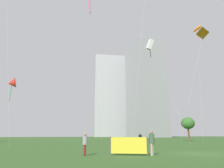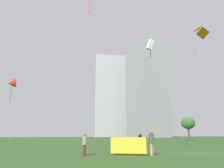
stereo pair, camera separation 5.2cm
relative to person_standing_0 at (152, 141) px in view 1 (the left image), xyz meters
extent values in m
plane|color=#335623|center=(4.67, 0.11, -1.06)|extent=(280.00, 280.00, 0.00)
cylinder|color=tan|center=(0.08, 0.05, -0.62)|extent=(0.17, 0.17, 0.89)
cylinder|color=tan|center=(-0.08, -0.05, -0.62)|extent=(0.17, 0.17, 0.89)
cylinder|color=#3F593F|center=(0.00, 0.00, 0.18)|extent=(0.41, 0.41, 0.71)
sphere|color=#997051|center=(0.00, 0.00, 0.66)|extent=(0.24, 0.24, 0.24)
cylinder|color=maroon|center=(-4.76, 1.83, -0.66)|extent=(0.15, 0.15, 0.80)
cylinder|color=maroon|center=(-4.78, 1.67, -0.66)|extent=(0.15, 0.15, 0.80)
cylinder|color=gray|center=(-4.77, 1.75, 0.05)|extent=(0.37, 0.37, 0.63)
sphere|color=#997051|center=(-4.77, 1.75, 0.48)|extent=(0.22, 0.22, 0.22)
cylinder|color=#3F593F|center=(3.99, 9.15, -0.64)|extent=(0.16, 0.16, 0.84)
cylinder|color=#3F593F|center=(4.16, 9.18, -0.64)|extent=(0.16, 0.16, 0.84)
cylinder|color=#2D2D33|center=(4.07, 9.16, 0.11)|extent=(0.38, 0.38, 0.66)
sphere|color=beige|center=(4.07, 9.16, 0.55)|extent=(0.23, 0.23, 0.23)
cylinder|color=silver|center=(15.23, 18.18, 9.18)|extent=(1.73, 8.19, 20.49)
cube|color=white|center=(14.37, 22.27, 19.43)|extent=(1.48, 1.33, 2.45)
cylinder|color=black|center=(14.37, 22.27, 17.81)|extent=(0.50, 0.54, 2.59)
cylinder|color=silver|center=(-11.93, 11.81, 11.37)|extent=(2.98, 0.91, 24.87)
cylinder|color=silver|center=(-13.29, 28.05, 4.35)|extent=(2.22, 0.10, 10.84)
cone|color=red|center=(-12.19, 28.09, 9.77)|extent=(1.74, 1.92, 2.01)
cylinder|color=green|center=(-12.19, 28.09, 7.92)|extent=(0.22, 0.36, 3.10)
cylinder|color=silver|center=(26.35, 21.26, 12.63)|extent=(5.00, 3.47, 27.40)
ellipsoid|color=orange|center=(28.84, 22.99, 26.33)|extent=(1.33, 2.49, 1.43)
cylinder|color=#E5598C|center=(28.84, 22.99, 24.09)|extent=(0.75, 0.22, 3.84)
cylinder|color=silver|center=(-3.85, 2.12, 5.35)|extent=(3.56, 6.97, 12.84)
cylinder|color=silver|center=(24.17, 21.37, 11.18)|extent=(6.35, 2.65, 24.49)
pyramid|color=orange|center=(27.35, 20.07, 23.46)|extent=(3.38, 3.40, 1.14)
cylinder|color=silver|center=(9.18, 17.29, 16.31)|extent=(5.29, 1.64, 34.76)
cylinder|color=brown|center=(28.85, 29.20, 0.52)|extent=(0.42, 0.42, 3.17)
ellipsoid|color=#336628|center=(28.85, 29.20, 3.28)|extent=(3.36, 3.36, 2.95)
cube|color=#939399|center=(57.15, 96.74, 28.06)|extent=(15.21, 26.43, 58.24)
cube|color=#A8A8AD|center=(47.81, 129.57, 27.85)|extent=(29.41, 23.56, 57.82)
cylinder|color=#4C4C4C|center=(-0.49, -0.13, -0.37)|extent=(0.08, 0.08, 1.40)
cylinder|color=#4C4C4C|center=(-2.88, 1.27, -0.37)|extent=(0.08, 0.08, 1.40)
cube|color=yellow|center=(-1.68, 0.57, -0.32)|extent=(2.41, 1.42, 1.20)
camera|label=1|loc=(-9.01, -14.53, 0.47)|focal=34.26mm
camera|label=2|loc=(-8.96, -14.55, 0.47)|focal=34.26mm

